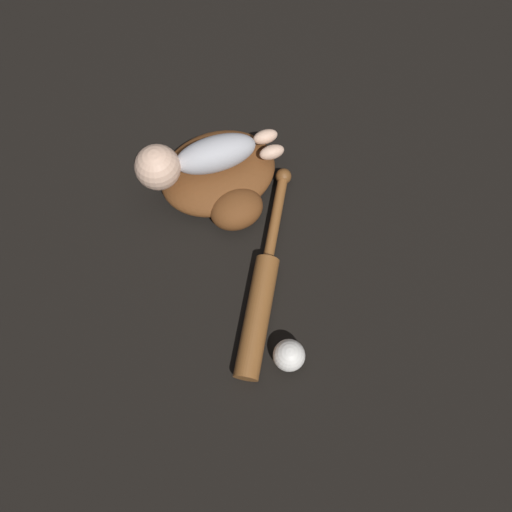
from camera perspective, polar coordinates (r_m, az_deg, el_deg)
name	(u,v)px	position (r m, az deg, el deg)	size (l,w,h in m)	color
ground_plane	(240,172)	(1.43, -1.80, 9.61)	(6.00, 6.00, 0.00)	black
baseball_glove	(221,178)	(1.37, -4.01, 8.83)	(0.40, 0.38, 0.09)	brown
baby_figure	(194,159)	(1.30, -7.14, 10.93)	(0.38, 0.20, 0.12)	#B2B2B7
baseball_bat	(262,293)	(1.24, 0.65, -4.22)	(0.17, 0.57, 0.06)	brown
baseball	(289,355)	(1.20, 3.80, -11.26)	(0.08, 0.08, 0.08)	white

